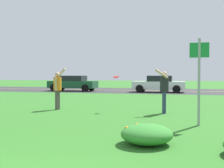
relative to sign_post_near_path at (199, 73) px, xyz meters
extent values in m
plane|color=#2D6B23|center=(-2.36, 5.84, -1.57)|extent=(120.00, 120.00, 0.00)
cube|color=#2D2D30|center=(-2.36, 18.23, -1.57)|extent=(120.00, 9.55, 0.01)
cube|color=yellow|center=(-2.36, 18.23, -1.56)|extent=(120.00, 0.16, 0.00)
ellipsoid|color=#337F2D|center=(-1.21, -2.62, -1.35)|extent=(1.14, 1.15, 0.44)
sphere|color=orange|center=(-1.48, -2.33, -1.20)|extent=(0.08, 0.08, 0.08)
sphere|color=orange|center=(-1.49, -2.30, -1.32)|extent=(0.09, 0.09, 0.09)
sphere|color=orange|center=(-0.99, -2.75, -1.27)|extent=(0.08, 0.08, 0.08)
sphere|color=orange|center=(-1.64, -2.71, -1.22)|extent=(0.08, 0.08, 0.08)
sphere|color=orange|center=(-0.97, -2.60, -1.32)|extent=(0.06, 0.06, 0.06)
cube|color=#93969B|center=(0.00, 0.01, -0.27)|extent=(0.07, 0.10, 2.59)
cube|color=#197F38|center=(0.00, -0.02, 0.67)|extent=(0.56, 0.03, 0.44)
cylinder|color=orange|center=(-5.77, 2.53, -0.44)|extent=(0.34, 0.34, 0.59)
sphere|color=tan|center=(-5.77, 2.53, -0.05)|extent=(0.21, 0.21, 0.21)
cylinder|color=#4C4742|center=(-5.77, 2.61, -1.15)|extent=(0.14, 0.14, 0.83)
cylinder|color=#4C4742|center=(-5.77, 2.44, -1.15)|extent=(0.14, 0.14, 0.83)
cylinder|color=tan|center=(-5.69, 2.72, 0.02)|extent=(0.44, 0.10, 0.47)
cylinder|color=tan|center=(-5.75, 2.33, -0.46)|extent=(0.11, 0.09, 0.56)
cylinder|color=#232328|center=(-1.18, 2.46, -0.43)|extent=(0.34, 0.34, 0.60)
sphere|color=tan|center=(-1.18, 2.46, -0.03)|extent=(0.21, 0.21, 0.21)
cylinder|color=navy|center=(-1.18, 2.38, -1.15)|extent=(0.14, 0.14, 0.85)
cylinder|color=navy|center=(-1.18, 2.55, -1.15)|extent=(0.14, 0.14, 0.85)
cylinder|color=tan|center=(-1.27, 2.27, -0.01)|extent=(0.52, 0.10, 0.39)
cylinder|color=tan|center=(-1.20, 2.66, -0.44)|extent=(0.11, 0.09, 0.57)
cylinder|color=red|center=(-3.18, 2.62, -0.14)|extent=(0.26, 0.24, 0.11)
torus|color=red|center=(-3.18, 2.62, -0.15)|extent=(0.26, 0.24, 0.11)
cube|color=silver|center=(-2.57, 16.08, -0.95)|extent=(4.50, 1.82, 0.66)
cube|color=black|center=(-2.47, 16.08, -0.38)|extent=(2.10, 1.64, 0.52)
cylinder|color=black|center=(-4.12, 15.19, -1.24)|extent=(0.66, 0.22, 0.66)
cylinder|color=black|center=(-4.12, 16.97, -1.24)|extent=(0.66, 0.22, 0.66)
cylinder|color=black|center=(-1.02, 15.19, -1.24)|extent=(0.66, 0.22, 0.66)
cylinder|color=black|center=(-1.02, 16.97, -1.24)|extent=(0.66, 0.22, 0.66)
cube|color=#194C2D|center=(-10.62, 16.08, -0.95)|extent=(4.50, 1.82, 0.66)
cube|color=black|center=(-10.52, 16.08, -0.38)|extent=(2.10, 1.64, 0.52)
cylinder|color=black|center=(-12.17, 15.19, -1.24)|extent=(0.66, 0.22, 0.66)
cylinder|color=black|center=(-12.17, 16.97, -1.24)|extent=(0.66, 0.22, 0.66)
cylinder|color=black|center=(-9.07, 15.19, -1.24)|extent=(0.66, 0.22, 0.66)
cylinder|color=black|center=(-9.07, 16.97, -1.24)|extent=(0.66, 0.22, 0.66)
camera|label=1|loc=(-0.44, -8.69, -0.06)|focal=44.96mm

